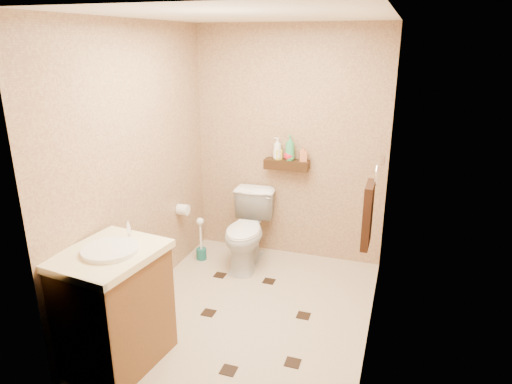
% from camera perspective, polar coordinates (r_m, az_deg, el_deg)
% --- Properties ---
extents(ground, '(2.50, 2.50, 0.00)m').
position_cam_1_polar(ground, '(4.08, -0.82, -14.74)').
color(ground, tan).
rests_on(ground, ground).
extents(wall_back, '(2.00, 0.04, 2.40)m').
position_cam_1_polar(wall_back, '(4.73, 4.15, 5.79)').
color(wall_back, tan).
rests_on(wall_back, ground).
extents(wall_front, '(2.00, 0.04, 2.40)m').
position_cam_1_polar(wall_front, '(2.50, -10.53, -6.37)').
color(wall_front, tan).
rests_on(wall_front, ground).
extents(wall_left, '(0.04, 2.50, 2.40)m').
position_cam_1_polar(wall_left, '(4.00, -14.57, 2.87)').
color(wall_left, tan).
rests_on(wall_left, ground).
extents(wall_right, '(0.04, 2.50, 2.40)m').
position_cam_1_polar(wall_right, '(3.38, 15.28, -0.03)').
color(wall_right, tan).
rests_on(wall_right, ground).
extents(ceiling, '(2.00, 2.50, 0.02)m').
position_cam_1_polar(ceiling, '(3.42, -1.02, 21.23)').
color(ceiling, white).
rests_on(ceiling, wall_back).
extents(wall_shelf, '(0.46, 0.14, 0.10)m').
position_cam_1_polar(wall_shelf, '(4.69, 3.86, 3.44)').
color(wall_shelf, '#321E0D').
rests_on(wall_shelf, wall_back).
extents(floor_accents, '(1.12, 1.41, 0.01)m').
position_cam_1_polar(floor_accents, '(4.04, -0.41, -15.12)').
color(floor_accents, black).
rests_on(floor_accents, ground).
extents(toilet, '(0.48, 0.77, 0.76)m').
position_cam_1_polar(toilet, '(4.69, -1.11, -4.85)').
color(toilet, white).
rests_on(toilet, ground).
extents(vanity, '(0.68, 0.79, 1.02)m').
position_cam_1_polar(vanity, '(3.46, -17.31, -13.46)').
color(vanity, brown).
rests_on(vanity, ground).
extents(toilet_brush, '(0.11, 0.11, 0.47)m').
position_cam_1_polar(toilet_brush, '(4.91, -6.89, -6.56)').
color(toilet_brush, '#175D58').
rests_on(toilet_brush, ground).
extents(towel_ring, '(0.12, 0.30, 0.76)m').
position_cam_1_polar(towel_ring, '(3.71, 13.88, -2.46)').
color(towel_ring, silver).
rests_on(towel_ring, wall_right).
extents(toilet_paper, '(0.12, 0.11, 0.12)m').
position_cam_1_polar(toilet_paper, '(4.69, -9.11, -2.18)').
color(toilet_paper, white).
rests_on(toilet_paper, wall_left).
extents(bottle_a, '(0.09, 0.09, 0.23)m').
position_cam_1_polar(bottle_a, '(4.68, 2.69, 5.47)').
color(bottle_a, white).
rests_on(bottle_a, wall_shelf).
extents(bottle_b, '(0.10, 0.10, 0.15)m').
position_cam_1_polar(bottle_b, '(4.69, 2.73, 5.03)').
color(bottle_b, '#FFFB35').
rests_on(bottle_b, wall_shelf).
extents(bottle_c, '(0.15, 0.15, 0.14)m').
position_cam_1_polar(bottle_c, '(4.66, 4.17, 4.83)').
color(bottle_c, red).
rests_on(bottle_c, wall_shelf).
extents(bottle_d, '(0.14, 0.14, 0.26)m').
position_cam_1_polar(bottle_d, '(4.64, 4.27, 5.53)').
color(bottle_d, '#359F62').
rests_on(bottle_d, wall_shelf).
extents(bottle_e, '(0.09, 0.09, 0.16)m').
position_cam_1_polar(bottle_e, '(4.62, 5.92, 4.82)').
color(bottle_e, '#D27446').
rests_on(bottle_e, wall_shelf).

